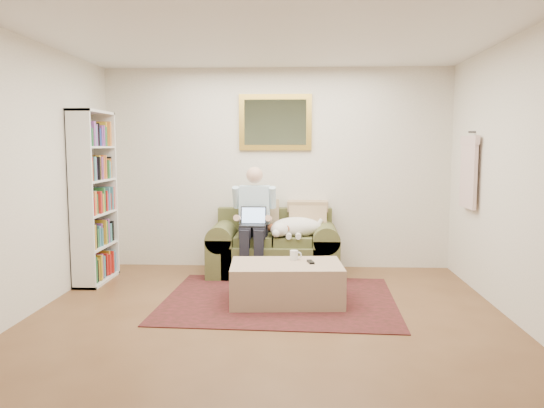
# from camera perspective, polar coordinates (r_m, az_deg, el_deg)

# --- Properties ---
(room_shell) EXTENTS (4.51, 5.00, 2.61)m
(room_shell) POSITION_cam_1_polar(r_m,az_deg,el_deg) (4.81, -0.54, 2.75)
(room_shell) COLOR brown
(room_shell) RESTS_ON ground
(rug) EXTENTS (2.44, 1.99, 0.01)m
(rug) POSITION_cam_1_polar(r_m,az_deg,el_deg) (5.60, 0.81, -10.23)
(rug) COLOR black
(rug) RESTS_ON room_shell
(sofa) EXTENTS (1.59, 0.81, 0.96)m
(sofa) POSITION_cam_1_polar(r_m,az_deg,el_deg) (6.64, 0.19, -5.21)
(sofa) COLOR #484A27
(sofa) RESTS_ON room_shell
(seated_man) EXTENTS (0.53, 0.75, 1.34)m
(seated_man) POSITION_cam_1_polar(r_m,az_deg,el_deg) (6.44, -2.00, -2.00)
(seated_man) COLOR #8CC1D8
(seated_man) RESTS_ON sofa
(laptop) EXTENTS (0.31, 0.25, 0.22)m
(laptop) POSITION_cam_1_polar(r_m,az_deg,el_deg) (6.38, -2.04, -1.79)
(laptop) COLOR black
(laptop) RESTS_ON seated_man
(sleeping_dog) EXTENTS (0.66, 0.41, 0.24)m
(sleeping_dog) POSITION_cam_1_polar(r_m,az_deg,el_deg) (6.49, 2.68, -2.48)
(sleeping_dog) COLOR white
(sleeping_dog) RESTS_ON sofa
(ottoman) EXTENTS (1.17, 0.79, 0.41)m
(ottoman) POSITION_cam_1_polar(r_m,az_deg,el_deg) (5.46, 1.55, -8.49)
(ottoman) COLOR tan
(ottoman) RESTS_ON room_shell
(coffee_mug) EXTENTS (0.08, 0.08, 0.10)m
(coffee_mug) POSITION_cam_1_polar(r_m,az_deg,el_deg) (5.57, 2.38, -5.52)
(coffee_mug) COLOR white
(coffee_mug) RESTS_ON ottoman
(tv_remote) EXTENTS (0.08, 0.16, 0.02)m
(tv_remote) POSITION_cam_1_polar(r_m,az_deg,el_deg) (5.45, 4.18, -6.23)
(tv_remote) COLOR black
(tv_remote) RESTS_ON ottoman
(bookshelf) EXTENTS (0.28, 0.80, 2.00)m
(bookshelf) POSITION_cam_1_polar(r_m,az_deg,el_deg) (6.52, -18.61, 0.69)
(bookshelf) COLOR white
(bookshelf) RESTS_ON room_shell
(wall_mirror) EXTENTS (0.94, 0.04, 0.72)m
(wall_mirror) POSITION_cam_1_polar(r_m,az_deg,el_deg) (6.92, 0.36, 8.78)
(wall_mirror) COLOR gold
(wall_mirror) RESTS_ON room_shell
(hanging_shirt) EXTENTS (0.06, 0.52, 0.90)m
(hanging_shirt) POSITION_cam_1_polar(r_m,az_deg,el_deg) (6.33, 20.41, 3.65)
(hanging_shirt) COLOR beige
(hanging_shirt) RESTS_ON room_shell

